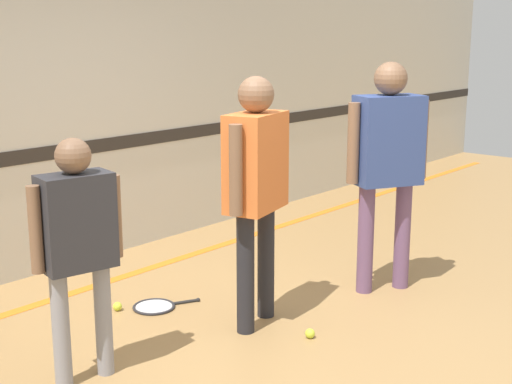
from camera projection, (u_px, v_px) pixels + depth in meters
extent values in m
plane|color=#A87F4C|center=(270.00, 338.00, 4.79)|extent=(16.00, 16.00, 0.00)
cube|color=beige|center=(54.00, 83.00, 5.94)|extent=(16.00, 0.06, 3.20)
cube|color=#2D2823|center=(60.00, 151.00, 6.05)|extent=(16.00, 0.01, 0.12)
cube|color=orange|center=(110.00, 281.00, 5.89)|extent=(14.40, 0.10, 0.01)
cylinder|color=#232328|center=(246.00, 274.00, 4.81)|extent=(0.12, 0.12, 0.83)
cylinder|color=#232328|center=(266.00, 261.00, 5.09)|extent=(0.12, 0.12, 0.83)
cube|color=orange|center=(256.00, 162.00, 4.79)|extent=(0.54, 0.38, 0.66)
sphere|color=brown|center=(256.00, 94.00, 4.69)|extent=(0.24, 0.24, 0.24)
cylinder|color=brown|center=(236.00, 170.00, 4.54)|extent=(0.09, 0.09, 0.59)
cylinder|color=brown|center=(274.00, 157.00, 5.04)|extent=(0.09, 0.09, 0.59)
cylinder|color=gray|center=(61.00, 330.00, 4.08)|extent=(0.10, 0.10, 0.70)
cylinder|color=gray|center=(103.00, 319.00, 4.24)|extent=(0.10, 0.10, 0.70)
cube|color=#2D2D33|center=(77.00, 222.00, 4.02)|extent=(0.44, 0.30, 0.55)
sphere|color=brown|center=(73.00, 156.00, 3.94)|extent=(0.20, 0.20, 0.20)
cylinder|color=brown|center=(35.00, 230.00, 3.88)|extent=(0.07, 0.07, 0.49)
cylinder|color=brown|center=(115.00, 216.00, 4.16)|extent=(0.07, 0.07, 0.49)
cylinder|color=#6B4C70|center=(402.00, 235.00, 5.67)|extent=(0.13, 0.13, 0.86)
cylinder|color=#6B4C70|center=(366.00, 239.00, 5.57)|extent=(0.13, 0.13, 0.86)
cube|color=#334784|center=(388.00, 140.00, 5.45)|extent=(0.57, 0.49, 0.68)
sphere|color=brown|center=(391.00, 78.00, 5.35)|extent=(0.25, 0.25, 0.25)
cylinder|color=brown|center=(422.00, 139.00, 5.55)|extent=(0.09, 0.09, 0.61)
cylinder|color=brown|center=(353.00, 143.00, 5.36)|extent=(0.09, 0.09, 0.61)
torus|color=#28282D|center=(154.00, 307.00, 5.32)|extent=(0.43, 0.43, 0.02)
cylinder|color=silver|center=(154.00, 307.00, 5.32)|extent=(0.27, 0.27, 0.01)
cylinder|color=black|center=(186.00, 302.00, 5.41)|extent=(0.19, 0.11, 0.02)
sphere|color=black|center=(198.00, 300.00, 5.45)|extent=(0.03, 0.03, 0.03)
sphere|color=#CCE038|center=(310.00, 333.00, 4.79)|extent=(0.07, 0.07, 0.07)
sphere|color=#CCE038|center=(118.00, 306.00, 5.26)|extent=(0.07, 0.07, 0.07)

